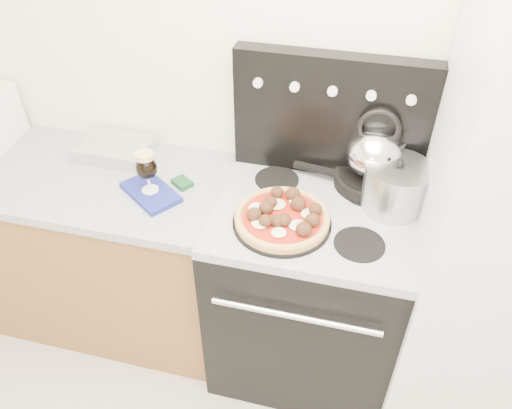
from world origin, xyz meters
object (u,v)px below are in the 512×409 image
(skillet, at_px, (369,180))
(base_cabinet, at_px, (83,248))
(pizza, at_px, (282,216))
(tea_kettle, at_px, (375,149))
(beer_glass, at_px, (147,172))
(stock_pot, at_px, (395,187))
(pizza_pan, at_px, (282,222))
(oven_mitt, at_px, (151,192))
(stove_body, at_px, (307,293))

(skillet, bearing_deg, base_cabinet, -171.90)
(pizza, distance_m, tea_kettle, 0.45)
(beer_glass, relative_size, stock_pot, 0.75)
(base_cabinet, distance_m, stock_pot, 1.50)
(pizza_pan, height_order, pizza, pizza)
(skillet, bearing_deg, oven_mitt, -163.47)
(pizza, relative_size, tea_kettle, 1.42)
(stock_pot, bearing_deg, stove_body, -160.70)
(stove_body, height_order, skillet, skillet)
(skillet, bearing_deg, pizza_pan, -132.70)
(base_cabinet, xyz_separation_m, skillet, (1.29, 0.18, 0.52))
(base_cabinet, height_order, stove_body, stove_body)
(beer_glass, bearing_deg, stock_pot, 8.42)
(base_cabinet, relative_size, beer_glass, 8.09)
(pizza, distance_m, skillet, 0.43)
(pizza_pan, height_order, skillet, skillet)
(base_cabinet, relative_size, stove_body, 1.65)
(base_cabinet, height_order, tea_kettle, tea_kettle)
(oven_mitt, distance_m, pizza, 0.55)
(stove_body, height_order, beer_glass, beer_glass)
(tea_kettle, bearing_deg, beer_glass, -158.73)
(oven_mitt, bearing_deg, stove_body, 3.54)
(oven_mitt, bearing_deg, skillet, 16.53)
(base_cabinet, height_order, beer_glass, beer_glass)
(base_cabinet, relative_size, stock_pot, 6.10)
(beer_glass, xyz_separation_m, skillet, (0.84, 0.25, -0.07))
(oven_mitt, relative_size, skillet, 0.89)
(tea_kettle, bearing_deg, skillet, 0.00)
(beer_glass, bearing_deg, pizza, -6.97)
(stock_pot, bearing_deg, base_cabinet, -177.00)
(skillet, height_order, stock_pot, stock_pot)
(beer_glass, height_order, pizza, beer_glass)
(stove_body, xyz_separation_m, pizza, (-0.11, -0.11, 0.52))
(stock_pot, bearing_deg, pizza, -151.93)
(stove_body, relative_size, tea_kettle, 3.63)
(oven_mitt, bearing_deg, pizza_pan, -6.97)
(stove_body, height_order, stock_pot, stock_pot)
(skillet, bearing_deg, tea_kettle, 0.00)
(stove_body, height_order, pizza_pan, pizza_pan)
(tea_kettle, bearing_deg, stock_pot, -45.42)
(oven_mitt, distance_m, pizza_pan, 0.55)
(base_cabinet, xyz_separation_m, oven_mitt, (0.45, -0.07, 0.48))
(stove_body, xyz_separation_m, beer_glass, (-0.65, -0.04, 0.57))
(beer_glass, height_order, skillet, beer_glass)
(pizza, relative_size, skillet, 1.23)
(oven_mitt, xyz_separation_m, stock_pot, (0.93, 0.14, 0.10))
(oven_mitt, relative_size, beer_glass, 1.40)
(oven_mitt, bearing_deg, tea_kettle, 16.53)
(base_cabinet, relative_size, pizza_pan, 4.00)
(beer_glass, bearing_deg, pizza_pan, -6.97)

